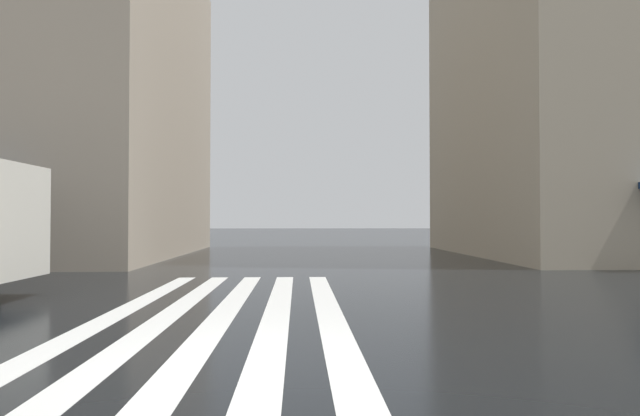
% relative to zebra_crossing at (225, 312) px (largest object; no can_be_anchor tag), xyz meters
% --- Properties ---
extents(ground_plane, '(220.00, 220.00, 0.00)m').
position_rel_zebra_crossing_xyz_m(ground_plane, '(-4.00, -0.92, -0.00)').
color(ground_plane, black).
extents(zebra_crossing, '(13.00, 4.50, 0.01)m').
position_rel_zebra_crossing_xyz_m(zebra_crossing, '(0.00, 0.00, 0.00)').
color(zebra_crossing, silver).
rests_on(zebra_crossing, ground_plane).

